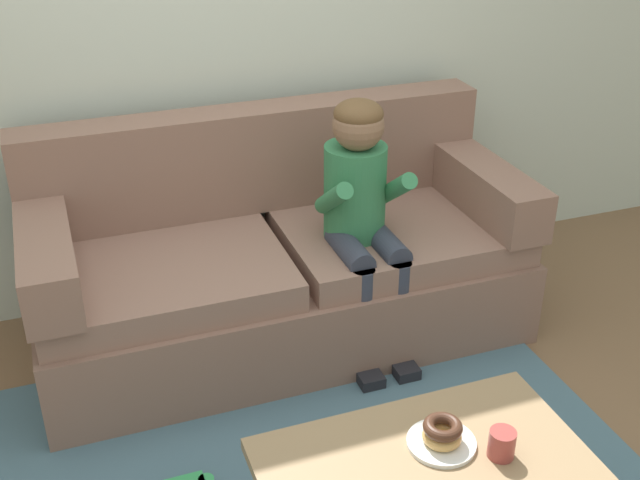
{
  "coord_description": "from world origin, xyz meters",
  "views": [
    {
      "loc": [
        -0.72,
        -2.06,
        2.07
      ],
      "look_at": [
        0.19,
        0.45,
        0.65
      ],
      "focal_mm": 44.51,
      "sensor_mm": 36.0,
      "label": 1
    }
  ],
  "objects_px": {
    "couch": "(279,263)",
    "person_child": "(362,205)",
    "donut": "(442,436)",
    "mug": "(502,444)",
    "coffee_table": "(426,475)"
  },
  "relations": [
    {
      "from": "couch",
      "to": "donut",
      "type": "bearing_deg",
      "value": -85.64
    },
    {
      "from": "donut",
      "to": "mug",
      "type": "distance_m",
      "value": 0.18
    },
    {
      "from": "donut",
      "to": "mug",
      "type": "xyz_separation_m",
      "value": [
        0.14,
        -0.1,
        0.01
      ]
    },
    {
      "from": "donut",
      "to": "person_child",
      "type": "bearing_deg",
      "value": 79.83
    },
    {
      "from": "couch",
      "to": "coffee_table",
      "type": "height_order",
      "value": "couch"
    },
    {
      "from": "donut",
      "to": "mug",
      "type": "bearing_deg",
      "value": -35.43
    },
    {
      "from": "coffee_table",
      "to": "donut",
      "type": "relative_size",
      "value": 8.09
    },
    {
      "from": "coffee_table",
      "to": "mug",
      "type": "bearing_deg",
      "value": -10.85
    },
    {
      "from": "person_child",
      "to": "donut",
      "type": "height_order",
      "value": "person_child"
    },
    {
      "from": "couch",
      "to": "coffee_table",
      "type": "xyz_separation_m",
      "value": [
        0.02,
        -1.38,
        0.01
      ]
    },
    {
      "from": "couch",
      "to": "person_child",
      "type": "height_order",
      "value": "person_child"
    },
    {
      "from": "couch",
      "to": "person_child",
      "type": "relative_size",
      "value": 1.89
    },
    {
      "from": "couch",
      "to": "coffee_table",
      "type": "distance_m",
      "value": 1.38
    },
    {
      "from": "couch",
      "to": "person_child",
      "type": "bearing_deg",
      "value": -34.78
    },
    {
      "from": "coffee_table",
      "to": "mug",
      "type": "relative_size",
      "value": 10.79
    }
  ]
}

